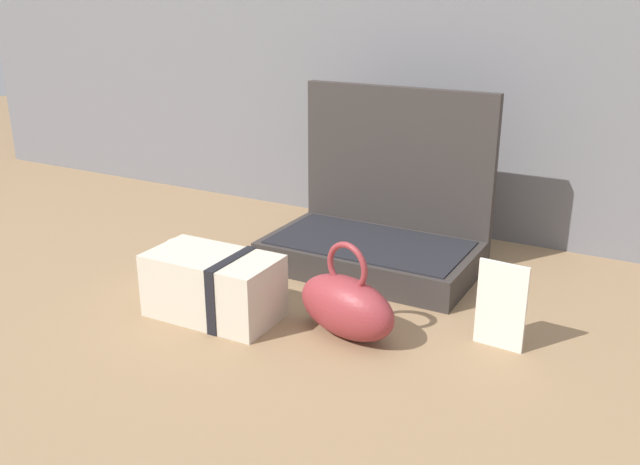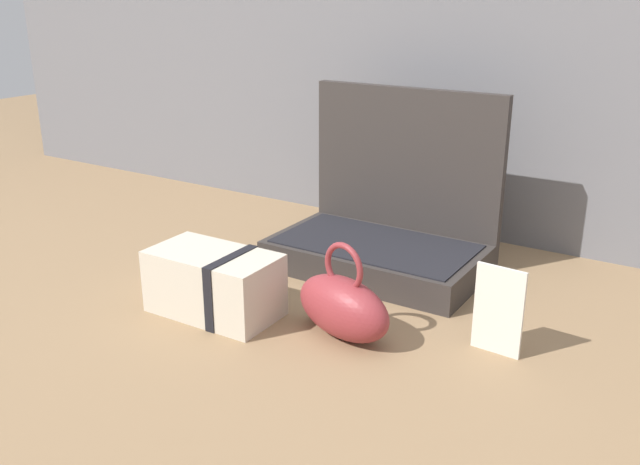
{
  "view_description": "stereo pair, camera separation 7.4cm",
  "coord_description": "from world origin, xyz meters",
  "px_view_note": "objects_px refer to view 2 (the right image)",
  "views": [
    {
      "loc": [
        0.58,
        -1.09,
        0.6
      ],
      "look_at": [
        -0.0,
        -0.02,
        0.16
      ],
      "focal_mm": 38.74,
      "sensor_mm": 36.0,
      "label": 1
    },
    {
      "loc": [
        0.65,
        -1.05,
        0.6
      ],
      "look_at": [
        -0.0,
        -0.02,
        0.16
      ],
      "focal_mm": 38.74,
      "sensor_mm": 36.0,
      "label": 2
    }
  ],
  "objects_px": {
    "teal_pouch_handbag": "(343,306)",
    "info_card_left": "(498,311)",
    "coffee_mug": "(189,258)",
    "open_suitcase": "(386,227)",
    "cream_toiletry_bag": "(216,283)"
  },
  "relations": [
    {
      "from": "teal_pouch_handbag",
      "to": "coffee_mug",
      "type": "relative_size",
      "value": 2.08
    },
    {
      "from": "open_suitcase",
      "to": "coffee_mug",
      "type": "bearing_deg",
      "value": -138.52
    },
    {
      "from": "cream_toiletry_bag",
      "to": "info_card_left",
      "type": "bearing_deg",
      "value": 15.37
    },
    {
      "from": "cream_toiletry_bag",
      "to": "coffee_mug",
      "type": "relative_size",
      "value": 2.34
    },
    {
      "from": "open_suitcase",
      "to": "coffee_mug",
      "type": "height_order",
      "value": "open_suitcase"
    },
    {
      "from": "info_card_left",
      "to": "coffee_mug",
      "type": "bearing_deg",
      "value": -173.35
    },
    {
      "from": "open_suitcase",
      "to": "coffee_mug",
      "type": "xyz_separation_m",
      "value": [
        -0.33,
        -0.29,
        -0.05
      ]
    },
    {
      "from": "teal_pouch_handbag",
      "to": "coffee_mug",
      "type": "bearing_deg",
      "value": 172.32
    },
    {
      "from": "cream_toiletry_bag",
      "to": "coffee_mug",
      "type": "height_order",
      "value": "cream_toiletry_bag"
    },
    {
      "from": "teal_pouch_handbag",
      "to": "cream_toiletry_bag",
      "type": "bearing_deg",
      "value": -169.1
    },
    {
      "from": "teal_pouch_handbag",
      "to": "cream_toiletry_bag",
      "type": "relative_size",
      "value": 0.89
    },
    {
      "from": "teal_pouch_handbag",
      "to": "info_card_left",
      "type": "height_order",
      "value": "teal_pouch_handbag"
    },
    {
      "from": "open_suitcase",
      "to": "coffee_mug",
      "type": "relative_size",
      "value": 4.27
    },
    {
      "from": "cream_toiletry_bag",
      "to": "teal_pouch_handbag",
      "type": "bearing_deg",
      "value": 10.9
    },
    {
      "from": "cream_toiletry_bag",
      "to": "coffee_mug",
      "type": "distance_m",
      "value": 0.2
    }
  ]
}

